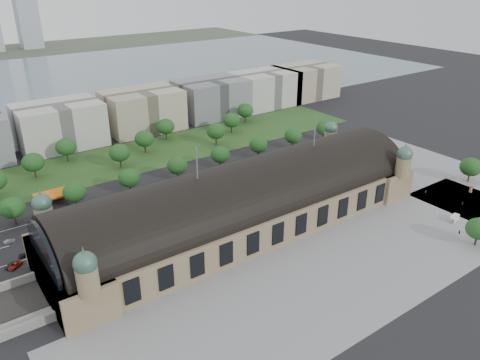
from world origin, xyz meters
TOP-DOWN VIEW (x-y plane):
  - ground at (0.00, 0.00)m, footprint 900.00×900.00m
  - station at (0.00, 0.00)m, footprint 150.00×48.40m
  - plaza_south at (10.00, -44.00)m, footprint 190.00×48.00m
  - plaza_east at (103.00, 0.00)m, footprint 56.00×100.00m
  - road_slab at (-20.00, 38.00)m, footprint 260.00×26.00m
  - grass_belt at (-15.00, 93.00)m, footprint 300.00×45.00m
  - petrol_station at (-53.91, 65.28)m, footprint 14.00×13.00m
  - lake at (0.00, 298.00)m, footprint 700.00×320.00m
  - far_tower_right at (45.00, 508.00)m, footprint 24.00×24.00m
  - office_3 at (-30.00, 133.00)m, footprint 45.00×32.00m
  - office_4 at (20.00, 133.00)m, footprint 45.00×32.00m
  - office_5 at (70.00, 133.00)m, footprint 45.00×32.00m
  - office_6 at (115.00, 133.00)m, footprint 45.00×32.00m
  - office_7 at (155.00, 133.00)m, footprint 45.00×32.00m
  - tree_row_2 at (-72.00, 53.00)m, footprint 9.60×9.60m
  - tree_row_3 at (-48.00, 53.00)m, footprint 9.60×9.60m
  - tree_row_4 at (-24.00, 53.00)m, footprint 9.60×9.60m
  - tree_row_5 at (0.00, 53.00)m, footprint 9.60×9.60m
  - tree_row_6 at (24.00, 53.00)m, footprint 9.60×9.60m
  - tree_row_7 at (48.00, 53.00)m, footprint 9.60×9.60m
  - tree_row_8 at (72.00, 53.00)m, footprint 9.60×9.60m
  - tree_row_9 at (96.00, 53.00)m, footprint 9.60×9.60m
  - tree_belt_4 at (-54.00, 95.00)m, footprint 10.40×10.40m
  - tree_belt_5 at (-35.00, 107.00)m, footprint 10.40×10.40m
  - tree_belt_6 at (-16.00, 83.00)m, footprint 10.40×10.40m
  - tree_belt_7 at (3.00, 95.00)m, footprint 10.40×10.40m
  - tree_belt_8 at (22.00, 107.00)m, footprint 10.40×10.40m
  - tree_belt_9 at (41.00, 83.00)m, footprint 10.40×10.40m
  - tree_belt_10 at (60.00, 95.00)m, footprint 10.40×10.40m
  - tree_belt_11 at (79.00, 107.00)m, footprint 10.40×10.40m
  - tree_plaza_ne at (110.00, -28.00)m, footprint 10.00×10.00m
  - tree_plaza_s at (60.00, -60.00)m, footprint 9.00×9.00m
  - traffic_car_1 at (-76.88, 40.24)m, footprint 3.94×1.41m
  - traffic_car_2 at (-74.23, 27.57)m, footprint 4.91×2.46m
  - traffic_car_3 at (-46.03, 44.08)m, footprint 5.50×2.36m
  - traffic_car_4 at (2.07, 28.87)m, footprint 4.87×2.33m
  - traffic_car_5 at (42.27, 48.02)m, footprint 3.92×1.52m
  - traffic_car_6 at (89.87, 36.17)m, footprint 4.74×2.46m
  - parked_car_0 at (-80.00, 23.57)m, footprint 4.31×3.22m
  - parked_car_1 at (-78.71, 22.75)m, footprint 5.83×5.26m
  - parked_car_2 at (-58.36, 25.00)m, footprint 6.03×4.70m
  - parked_car_3 at (-52.92, 21.00)m, footprint 4.42×3.78m
  - parked_car_4 at (-33.69, 21.84)m, footprint 5.16×3.75m
  - parked_car_5 at (-19.34, 25.00)m, footprint 6.04×4.34m
  - parked_car_6 at (-36.21, 23.85)m, footprint 5.19×3.95m
  - bus_west at (-11.49, 27.00)m, footprint 12.56×3.61m
  - bus_mid at (12.89, 28.01)m, footprint 12.79×3.92m
  - bus_east at (29.53, 27.00)m, footprint 13.21×4.25m
  - van_south at (69.72, -45.56)m, footprint 5.75×3.21m
  - advertising_column at (99.95, -35.01)m, footprint 1.56×1.56m
  - pedestrian_1 at (85.44, -39.82)m, footprint 0.68×0.76m
  - pedestrian_2 at (82.62, -24.00)m, footprint 0.75×0.92m
  - pedestrian_4 at (62.02, -52.53)m, footprint 0.95×1.27m
  - pedestrian_5 at (100.03, -34.69)m, footprint 0.97×1.03m

SIDE VIEW (x-z plane):
  - ground at x=0.00m, z-range 0.00..0.00m
  - plaza_south at x=10.00m, z-range -0.06..0.06m
  - plaza_east at x=103.00m, z-range -0.06..0.06m
  - road_slab at x=-20.00m, z-range -0.05..0.05m
  - grass_belt at x=-15.00m, z-range -0.05..0.05m
  - lake at x=0.00m, z-range -0.04..0.04m
  - traffic_car_5 at x=42.27m, z-range 0.00..1.27m
  - traffic_car_6 at x=89.87m, z-range 0.00..1.27m
  - traffic_car_1 at x=-76.88m, z-range 0.00..1.29m
  - traffic_car_2 at x=-74.23m, z-range 0.00..1.34m
  - parked_car_0 at x=-80.00m, z-range 0.00..1.36m
  - parked_car_6 at x=-36.21m, z-range 0.00..1.40m
  - parked_car_3 at x=-52.92m, z-range 0.00..1.43m
  - parked_car_1 at x=-78.71m, z-range 0.00..1.51m
  - parked_car_5 at x=-19.34m, z-range 0.00..1.53m
  - traffic_car_3 at x=-46.03m, z-range 0.00..1.58m
  - traffic_car_4 at x=2.07m, z-range 0.00..1.60m
  - parked_car_4 at x=-33.69m, z-range 0.00..1.62m
  - parked_car_2 at x=-58.36m, z-range 0.00..1.63m
  - pedestrian_2 at x=82.62m, z-range 0.00..1.64m
  - pedestrian_1 at x=85.44m, z-range 0.00..1.76m
  - pedestrian_4 at x=62.02m, z-range 0.00..1.81m
  - pedestrian_5 at x=100.03m, z-range 0.00..1.86m
  - van_south at x=69.72m, z-range -0.05..2.30m
  - advertising_column at x=99.95m, z-range 0.06..3.01m
  - bus_west at x=-11.49m, z-range 0.00..3.46m
  - bus_mid at x=12.89m, z-range 0.00..3.51m
  - bus_east at x=29.53m, z-range 0.00..3.62m
  - petrol_station at x=-53.91m, z-range 0.42..5.47m
  - tree_plaza_s at x=60.00m, z-range 1.48..12.13m
  - tree_row_2 at x=-72.00m, z-range 1.67..13.19m
  - tree_row_3 at x=-48.00m, z-range 1.67..13.19m
  - tree_row_4 at x=-24.00m, z-range 1.67..13.19m
  - tree_row_5 at x=0.00m, z-range 1.67..13.19m
  - tree_row_6 at x=24.00m, z-range 1.67..13.19m
  - tree_row_7 at x=48.00m, z-range 1.67..13.19m
  - tree_row_8 at x=72.00m, z-range 1.67..13.19m
  - tree_row_9 at x=96.00m, z-range 1.67..13.19m
  - tree_plaza_ne at x=110.00m, z-range 1.58..13.27m
  - tree_belt_4 at x=-54.00m, z-range 1.81..14.29m
  - tree_belt_5 at x=-35.00m, z-range 1.81..14.29m
  - tree_belt_6 at x=-16.00m, z-range 1.81..14.29m
  - tree_belt_7 at x=3.00m, z-range 1.81..14.29m
  - tree_belt_8 at x=22.00m, z-range 1.81..14.29m
  - tree_belt_9 at x=41.00m, z-range 1.81..14.29m
  - tree_belt_10 at x=60.00m, z-range 1.81..14.29m
  - tree_belt_11 at x=79.00m, z-range 1.81..14.29m
  - station at x=0.00m, z-range -11.87..32.43m
  - office_3 at x=-30.00m, z-range 0.00..24.00m
  - office_4 at x=20.00m, z-range 0.00..24.00m
  - office_5 at x=70.00m, z-range 0.00..24.00m
  - office_6 at x=115.00m, z-range 0.00..24.00m
  - office_7 at x=155.00m, z-range 0.00..24.00m
  - far_tower_right at x=45.00m, z-range 0.00..75.00m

